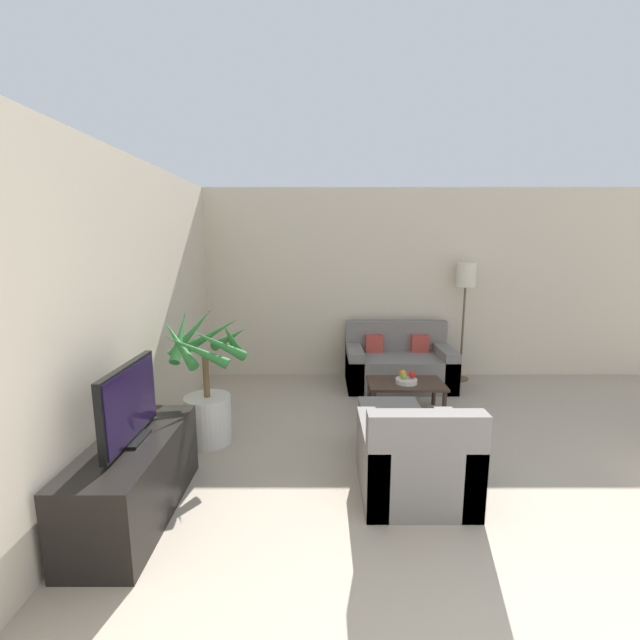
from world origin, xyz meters
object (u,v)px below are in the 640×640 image
object	(u,v)px
armchair	(416,461)
potted_palm	(208,392)
floor_lamp	(467,284)
coffee_table	(407,386)
apple_green	(405,376)
ottoman	(390,426)
tv_console	(136,478)
orange_fruit	(404,374)
television	(130,403)
sofa_loveseat	(399,365)
fruit_bowl	(407,381)
apple_red	(413,375)

from	to	relation	value
armchair	potted_palm	bearing A→B (deg)	154.52
potted_palm	armchair	xyz separation A→B (m)	(1.84, -0.88, -0.24)
floor_lamp	coffee_table	world-z (taller)	floor_lamp
apple_green	potted_palm	bearing A→B (deg)	-160.75
coffee_table	armchair	world-z (taller)	armchair
ottoman	coffee_table	bearing A→B (deg)	69.48
tv_console	floor_lamp	bearing A→B (deg)	42.84
apple_green	orange_fruit	distance (m)	0.08
television	sofa_loveseat	distance (m)	3.78
fruit_bowl	ottoman	size ratio (longest dim) A/B	0.43
television	fruit_bowl	size ratio (longest dim) A/B	3.24
sofa_loveseat	orange_fruit	bearing A→B (deg)	-97.35
potted_palm	orange_fruit	size ratio (longest dim) A/B	16.13
sofa_loveseat	coffee_table	world-z (taller)	sofa_loveseat
tv_console	coffee_table	size ratio (longest dim) A/B	1.51
armchair	apple_green	bearing A→B (deg)	82.25
potted_palm	fruit_bowl	bearing A→B (deg)	19.28
tv_console	floor_lamp	world-z (taller)	floor_lamp
floor_lamp	potted_palm	bearing A→B (deg)	-148.03
orange_fruit	fruit_bowl	bearing A→B (deg)	-66.92
apple_green	armchair	distance (m)	1.62
television	apple_green	bearing A→B (deg)	39.40
fruit_bowl	ottoman	bearing A→B (deg)	-111.24
fruit_bowl	armchair	bearing A→B (deg)	-98.85
fruit_bowl	apple_green	size ratio (longest dim) A/B	3.80
apple_green	fruit_bowl	bearing A→B (deg)	21.48
television	apple_green	world-z (taller)	television
floor_lamp	coffee_table	distance (m)	1.90
television	armchair	distance (m)	2.17
apple_red	apple_green	bearing A→B (deg)	-158.90
orange_fruit	television	bearing A→B (deg)	-139.48
potted_palm	apple_green	size ratio (longest dim) A/B	20.67
floor_lamp	fruit_bowl	size ratio (longest dim) A/B	6.80
coffee_table	apple_red	xyz separation A→B (m)	(0.07, -0.01, 0.14)
coffee_table	armchair	size ratio (longest dim) A/B	1.02
coffee_table	apple_green	world-z (taller)	apple_green
apple_red	coffee_table	bearing A→B (deg)	171.82
fruit_bowl	armchair	world-z (taller)	armchair
floor_lamp	ottoman	bearing A→B (deg)	-123.46
tv_console	ottoman	size ratio (longest dim) A/B	2.32
potted_palm	sofa_loveseat	bearing A→B (deg)	37.96
fruit_bowl	apple_green	distance (m)	0.07
apple_red	armchair	distance (m)	1.68
floor_lamp	apple_green	xyz separation A→B (m)	(-1.06, -1.23, -0.94)
floor_lamp	apple_green	distance (m)	1.87
coffee_table	floor_lamp	bearing A→B (deg)	49.00
apple_green	coffee_table	bearing A→B (deg)	54.37
ottoman	television	bearing A→B (deg)	-151.89
fruit_bowl	apple_green	xyz separation A→B (m)	(-0.03, -0.01, 0.06)
television	sofa_loveseat	size ratio (longest dim) A/B	0.56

